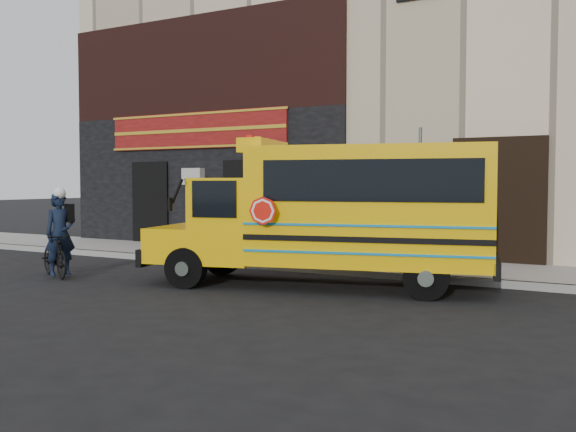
% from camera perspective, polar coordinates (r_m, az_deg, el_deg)
% --- Properties ---
extents(ground, '(120.00, 120.00, 0.00)m').
position_cam_1_polar(ground, '(12.74, -5.15, -6.33)').
color(ground, black).
rests_on(ground, ground).
extents(curb, '(40.00, 0.20, 0.15)m').
position_cam_1_polar(curb, '(14.92, 0.55, -4.66)').
color(curb, gray).
rests_on(curb, ground).
extents(sidewalk, '(40.00, 3.00, 0.15)m').
position_cam_1_polar(sidewalk, '(16.23, 3.11, -4.04)').
color(sidewalk, gray).
rests_on(sidewalk, ground).
extents(building, '(20.00, 10.70, 12.00)m').
position_cam_1_polar(building, '(22.38, 10.50, 13.41)').
color(building, beige).
rests_on(building, sidewalk).
extents(school_bus, '(7.20, 3.67, 2.92)m').
position_cam_1_polar(school_bus, '(12.60, 4.49, 0.47)').
color(school_bus, black).
rests_on(school_bus, ground).
extents(sign_pole, '(0.10, 0.28, 3.26)m').
position_cam_1_polar(sign_pole, '(14.30, 11.59, 1.86)').
color(sign_pole, '#464E48').
rests_on(sign_pole, ground).
extents(bicycle, '(1.68, 1.11, 0.98)m').
position_cam_1_polar(bicycle, '(14.86, -20.04, -3.25)').
color(bicycle, black).
rests_on(bicycle, ground).
extents(cyclist, '(0.66, 0.77, 1.80)m').
position_cam_1_polar(cyclist, '(14.75, -19.57, -1.70)').
color(cyclist, black).
rests_on(cyclist, ground).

